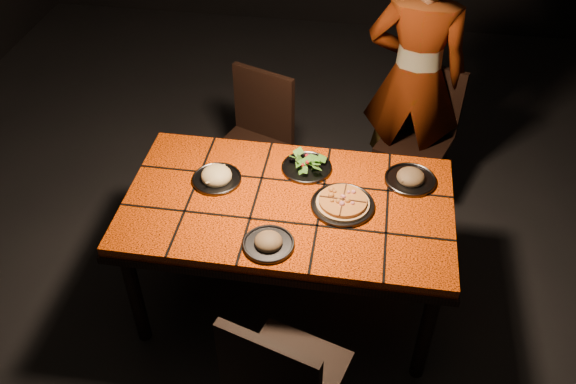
# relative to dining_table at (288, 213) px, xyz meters

# --- Properties ---
(room_shell) EXTENTS (6.04, 7.04, 3.08)m
(room_shell) POSITION_rel_dining_table_xyz_m (0.00, 0.00, 0.83)
(room_shell) COLOR black
(room_shell) RESTS_ON ground
(dining_table) EXTENTS (1.62, 0.92, 0.75)m
(dining_table) POSITION_rel_dining_table_xyz_m (0.00, 0.00, 0.00)
(dining_table) COLOR #DF4507
(dining_table) RESTS_ON ground
(chair_near) EXTENTS (0.53, 0.53, 0.93)m
(chair_near) POSITION_rel_dining_table_xyz_m (0.10, -0.84, -0.14)
(chair_near) COLOR black
(chair_near) RESTS_ON ground
(chair_far_left) EXTENTS (0.53, 0.53, 0.91)m
(chair_far_left) POSITION_rel_dining_table_xyz_m (-0.33, 0.83, -0.15)
(chair_far_left) COLOR black
(chair_far_left) RESTS_ON ground
(chair_far_right) EXTENTS (0.53, 0.53, 0.90)m
(chair_far_right) POSITION_rel_dining_table_xyz_m (0.68, 1.07, -0.15)
(chair_far_right) COLOR black
(chair_far_right) RESTS_ON ground
(diner) EXTENTS (0.65, 0.46, 1.67)m
(diner) POSITION_rel_dining_table_xyz_m (0.60, 1.11, 0.17)
(diner) COLOR brown
(diner) RESTS_ON ground
(plate_pizza) EXTENTS (0.31, 0.31, 0.04)m
(plate_pizza) POSITION_rel_dining_table_xyz_m (0.27, 0.00, 0.10)
(plate_pizza) COLOR #3E3F44
(plate_pizza) RESTS_ON dining_table
(plate_pasta) EXTENTS (0.25, 0.25, 0.08)m
(plate_pasta) POSITION_rel_dining_table_xyz_m (-0.38, 0.10, 0.10)
(plate_pasta) COLOR #3E3F44
(plate_pasta) RESTS_ON dining_table
(plate_salad) EXTENTS (0.26, 0.26, 0.07)m
(plate_salad) POSITION_rel_dining_table_xyz_m (0.06, 0.26, 0.10)
(plate_salad) COLOR #3E3F44
(plate_salad) RESTS_ON dining_table
(plate_mushroom_a) EXTENTS (0.24, 0.24, 0.08)m
(plate_mushroom_a) POSITION_rel_dining_table_xyz_m (-0.04, -0.31, 0.10)
(plate_mushroom_a) COLOR #3E3F44
(plate_mushroom_a) RESTS_ON dining_table
(plate_mushroom_b) EXTENTS (0.26, 0.26, 0.09)m
(plate_mushroom_b) POSITION_rel_dining_table_xyz_m (0.59, 0.24, 0.10)
(plate_mushroom_b) COLOR #3E3F44
(plate_mushroom_b) RESTS_ON dining_table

